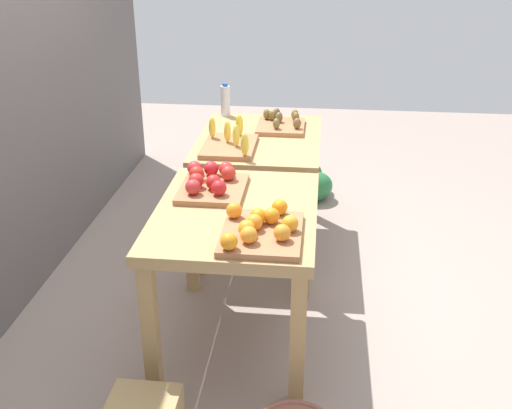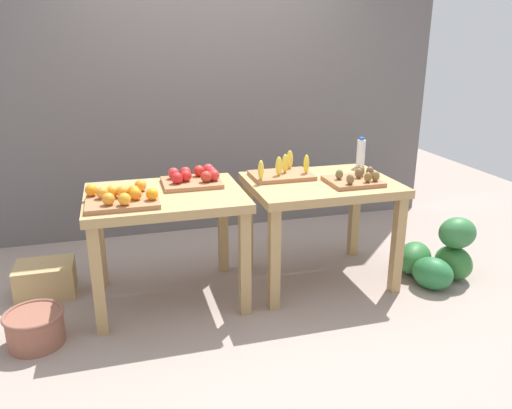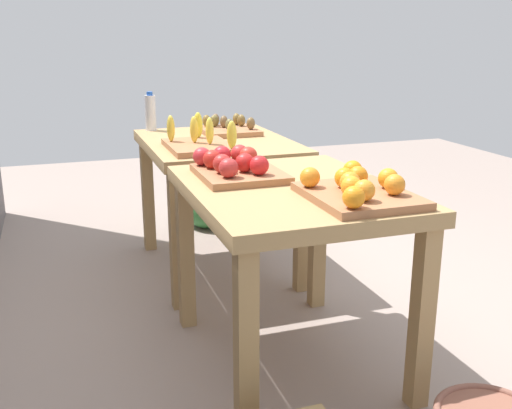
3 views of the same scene
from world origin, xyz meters
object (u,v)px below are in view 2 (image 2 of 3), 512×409
(display_table_right, at_px, (320,196))
(wicker_basket, at_px, (35,327))
(apple_bin, at_px, (194,178))
(display_table_left, at_px, (166,210))
(water_bottle, at_px, (361,153))
(orange_bin, at_px, (122,197))
(banana_crate, at_px, (282,173))
(cardboard_produce_box, at_px, (46,279))
(kiwi_bin, at_px, (355,179))
(watermelon_pile, at_px, (438,257))

(display_table_right, bearing_deg, wicker_basket, -169.89)
(apple_bin, bearing_deg, display_table_left, -143.43)
(display_table_right, distance_m, water_bottle, 0.59)
(orange_bin, xyz_separation_m, wicker_basket, (-0.57, -0.20, -0.71))
(apple_bin, bearing_deg, wicker_basket, -154.22)
(banana_crate, xyz_separation_m, wicker_basket, (-1.72, -0.51, -0.70))
(display_table_left, relative_size, banana_crate, 2.36)
(cardboard_produce_box, bearing_deg, display_table_right, -8.65)
(banana_crate, height_order, kiwi_bin, banana_crate)
(display_table_left, bearing_deg, display_table_right, 0.00)
(water_bottle, height_order, wicker_basket, water_bottle)
(orange_bin, distance_m, wicker_basket, 0.93)
(watermelon_pile, height_order, wicker_basket, watermelon_pile)
(banana_crate, bearing_deg, kiwi_bin, -32.84)
(apple_bin, bearing_deg, water_bottle, 5.57)
(display_table_left, bearing_deg, kiwi_bin, -5.56)
(apple_bin, xyz_separation_m, water_bottle, (1.36, 0.13, 0.07))
(orange_bin, relative_size, water_bottle, 1.95)
(orange_bin, distance_m, apple_bin, 0.59)
(display_table_right, height_order, water_bottle, water_bottle)
(orange_bin, height_order, watermelon_pile, orange_bin)
(water_bottle, height_order, watermelon_pile, water_bottle)
(display_table_left, bearing_deg, cardboard_produce_box, 160.60)
(display_table_left, relative_size, wicker_basket, 2.95)
(display_table_right, xyz_separation_m, banana_crate, (-0.24, 0.16, 0.15))
(banana_crate, bearing_deg, display_table_right, -33.33)
(kiwi_bin, relative_size, cardboard_produce_box, 0.90)
(orange_bin, distance_m, watermelon_pile, 2.37)
(kiwi_bin, height_order, cardboard_produce_box, kiwi_bin)
(apple_bin, relative_size, watermelon_pile, 0.62)
(display_table_right, height_order, cardboard_produce_box, display_table_right)
(apple_bin, bearing_deg, display_table_right, -10.43)
(watermelon_pile, distance_m, wicker_basket, 2.85)
(wicker_basket, relative_size, cardboard_produce_box, 0.88)
(orange_bin, bearing_deg, kiwi_bin, 0.80)
(display_table_left, relative_size, water_bottle, 4.36)
(banana_crate, height_order, cardboard_produce_box, banana_crate)
(orange_bin, xyz_separation_m, kiwi_bin, (1.60, 0.02, -0.01))
(orange_bin, bearing_deg, watermelon_pile, -2.48)
(kiwi_bin, bearing_deg, banana_crate, 147.16)
(banana_crate, distance_m, kiwi_bin, 0.53)
(display_table_left, xyz_separation_m, wicker_basket, (-0.84, -0.35, -0.55))
(kiwi_bin, height_order, water_bottle, water_bottle)
(cardboard_produce_box, bearing_deg, watermelon_pile, -10.90)
(display_table_left, distance_m, display_table_right, 1.12)
(cardboard_produce_box, bearing_deg, kiwi_bin, -11.15)
(water_bottle, bearing_deg, cardboard_produce_box, 179.94)
(apple_bin, relative_size, cardboard_produce_box, 1.01)
(orange_bin, height_order, kiwi_bin, orange_bin)
(orange_bin, relative_size, kiwi_bin, 1.29)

